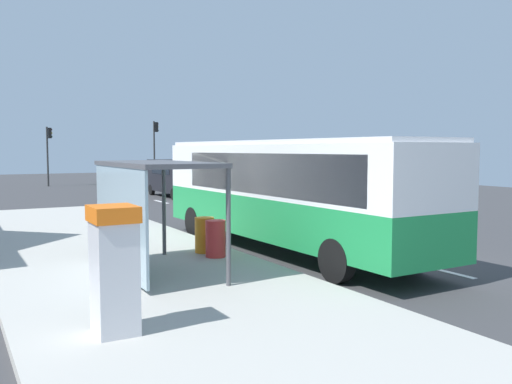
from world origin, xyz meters
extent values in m
cube|color=#38383A|center=(0.00, 14.00, -0.02)|extent=(56.00, 92.00, 0.04)
cube|color=#ADAAA3|center=(-6.40, 2.00, 0.09)|extent=(6.20, 30.00, 0.18)
cube|color=silver|center=(0.25, -1.00, 0.01)|extent=(0.16, 2.20, 0.01)
cube|color=silver|center=(0.25, 4.00, 0.01)|extent=(0.16, 2.20, 0.01)
cube|color=silver|center=(0.25, 9.00, 0.01)|extent=(0.16, 2.20, 0.01)
cube|color=silver|center=(0.25, 14.00, 0.01)|extent=(0.16, 2.20, 0.01)
cube|color=silver|center=(0.25, 19.00, 0.01)|extent=(0.16, 2.20, 0.01)
cube|color=silver|center=(0.25, 24.00, 0.01)|extent=(0.16, 2.20, 0.01)
cube|color=silver|center=(0.25, 29.00, 0.01)|extent=(0.16, 2.20, 0.01)
cube|color=#1E8C47|center=(-1.70, 2.89, 1.07)|extent=(2.75, 11.05, 1.15)
cube|color=silver|center=(-1.70, 2.89, 2.38)|extent=(2.75, 11.05, 1.45)
cube|color=silver|center=(-1.70, 2.89, 3.15)|extent=(2.62, 10.83, 0.12)
cube|color=black|center=(-1.82, 8.34, 2.30)|extent=(2.30, 0.17, 1.22)
cube|color=black|center=(-2.90, 2.37, 2.30)|extent=(0.27, 8.58, 1.10)
cylinder|color=black|center=(-2.92, 6.77, 0.50)|extent=(0.30, 1.01, 1.00)
cylinder|color=black|center=(-0.66, 6.82, 0.50)|extent=(0.30, 1.01, 1.00)
cylinder|color=black|center=(-2.75, -0.83, 0.50)|extent=(0.30, 1.01, 1.00)
cylinder|color=black|center=(-0.49, -0.78, 0.50)|extent=(0.30, 1.01, 1.00)
cube|color=black|center=(2.20, 21.74, 1.32)|extent=(2.01, 5.21, 1.96)
cube|color=black|center=(2.20, 21.74, 1.66)|extent=(2.05, 3.13, 0.44)
cylinder|color=black|center=(3.11, 19.75, 0.34)|extent=(0.22, 0.68, 0.68)
cylinder|color=black|center=(1.31, 19.74, 0.34)|extent=(0.22, 0.68, 0.68)
cylinder|color=black|center=(3.09, 23.75, 0.34)|extent=(0.22, 0.68, 0.68)
cylinder|color=black|center=(1.29, 23.74, 0.34)|extent=(0.22, 0.68, 0.68)
cube|color=#195933|center=(2.30, 35.81, 0.62)|extent=(2.06, 4.50, 0.60)
cube|color=black|center=(2.31, 36.01, 1.22)|extent=(1.72, 2.47, 0.60)
cylinder|color=black|center=(3.03, 34.27, 0.32)|extent=(0.24, 0.65, 0.64)
cylinder|color=black|center=(1.39, 34.36, 0.32)|extent=(0.24, 0.65, 0.64)
cylinder|color=black|center=(3.21, 37.26, 0.32)|extent=(0.24, 0.65, 0.64)
cylinder|color=black|center=(1.57, 37.36, 0.32)|extent=(0.24, 0.65, 0.64)
cube|color=#195933|center=(2.30, 29.53, 0.62)|extent=(1.97, 4.47, 0.60)
cube|color=black|center=(2.31, 29.73, 1.22)|extent=(1.67, 2.43, 0.60)
cylinder|color=black|center=(3.06, 28.00, 0.32)|extent=(0.22, 0.65, 0.64)
cylinder|color=black|center=(1.42, 28.06, 0.32)|extent=(0.22, 0.65, 0.64)
cylinder|color=black|center=(3.18, 31.00, 0.32)|extent=(0.22, 0.65, 0.64)
cylinder|color=black|center=(1.54, 31.06, 0.32)|extent=(0.22, 0.65, 0.64)
cube|color=silver|center=(-8.04, -2.24, 1.03)|extent=(0.60, 0.70, 1.70)
cube|color=orange|center=(-8.04, -2.24, 2.00)|extent=(0.66, 0.76, 0.24)
cube|color=black|center=(-7.73, -2.24, 1.30)|extent=(0.03, 0.36, 0.44)
cylinder|color=red|center=(-4.20, 2.35, 0.66)|extent=(0.52, 0.52, 0.95)
cylinder|color=orange|center=(-4.20, 3.05, 0.66)|extent=(0.52, 0.52, 0.95)
cylinder|color=#2D2D2D|center=(5.40, 35.13, 2.69)|extent=(0.14, 0.14, 5.37)
cube|color=black|center=(5.62, 35.13, 4.87)|extent=(0.24, 0.28, 0.84)
sphere|color=#360606|center=(5.74, 35.13, 5.15)|extent=(0.16, 0.16, 0.16)
sphere|color=#F2B20C|center=(5.74, 35.13, 4.87)|extent=(0.16, 0.16, 0.16)
sphere|color=black|center=(5.74, 35.13, 4.59)|extent=(0.16, 0.16, 0.16)
cylinder|color=#2D2D2D|center=(-3.20, 35.93, 2.38)|extent=(0.14, 0.14, 4.75)
cube|color=black|center=(-2.98, 35.93, 4.25)|extent=(0.24, 0.28, 0.84)
sphere|color=#360606|center=(-2.86, 35.93, 4.53)|extent=(0.16, 0.16, 0.16)
sphere|color=#F2B20C|center=(-2.86, 35.93, 4.25)|extent=(0.16, 0.16, 0.16)
sphere|color=black|center=(-2.86, 35.93, 3.97)|extent=(0.16, 0.16, 0.16)
cube|color=#4C4C51|center=(-6.10, 1.40, 2.63)|extent=(1.80, 4.00, 0.10)
cube|color=#8CA5B2|center=(-6.95, 1.40, 1.43)|extent=(0.06, 3.80, 2.30)
cylinder|color=#4C4C51|center=(-5.25, -0.50, 1.40)|extent=(0.10, 0.10, 2.44)
cylinder|color=#4C4C51|center=(-5.25, 3.30, 1.40)|extent=(0.10, 0.10, 2.44)
camera|label=1|loc=(-10.16, -10.35, 2.96)|focal=38.37mm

